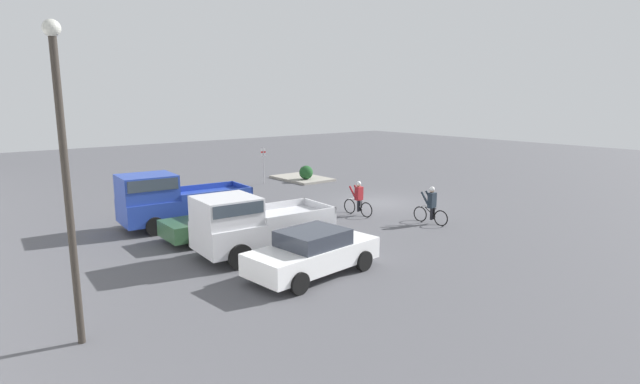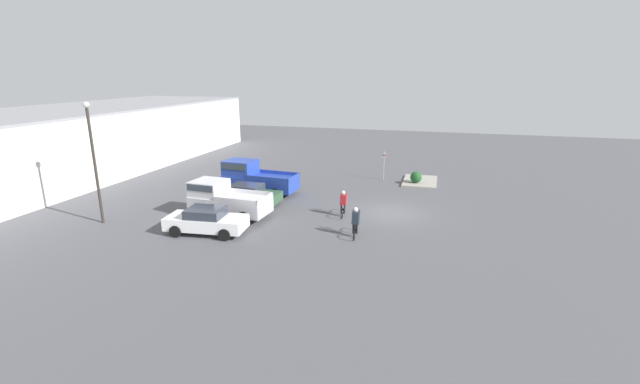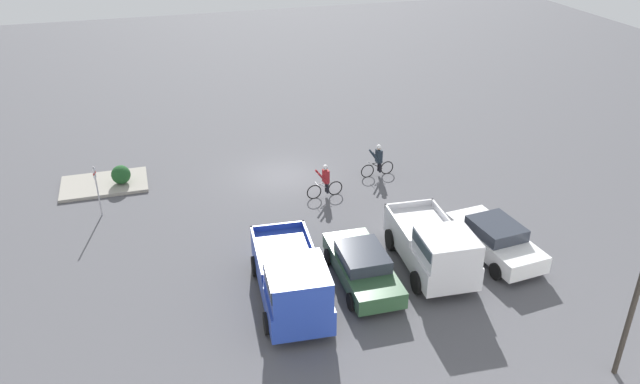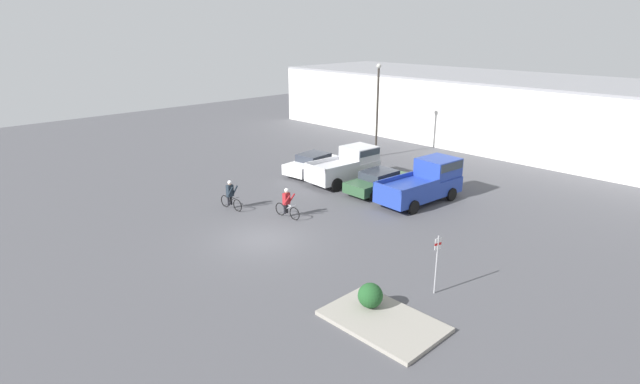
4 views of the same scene
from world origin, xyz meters
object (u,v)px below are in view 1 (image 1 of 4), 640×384
(sedan_1, at_px, (222,220))
(lamppost, at_px, (65,163))
(cyclist_1, at_px, (431,205))
(cyclist_0, at_px, (358,198))
(pickup_truck_1, at_px, (173,199))
(fire_lane_sign, at_px, (263,162))
(sedan_0, at_px, (313,252))
(shrub, at_px, (306,172))
(pickup_truck_0, at_px, (253,224))

(sedan_1, relative_size, lamppost, 0.65)
(cyclist_1, bearing_deg, cyclist_0, 23.98)
(pickup_truck_1, relative_size, cyclist_0, 3.14)
(pickup_truck_1, relative_size, fire_lane_sign, 2.35)
(pickup_truck_1, bearing_deg, lamppost, 145.88)
(sedan_0, distance_m, cyclist_1, 8.20)
(shrub, bearing_deg, cyclist_0, 157.11)
(fire_lane_sign, bearing_deg, lamppost, 136.03)
(fire_lane_sign, bearing_deg, pickup_truck_0, 146.00)
(lamppost, bearing_deg, sedan_0, -88.53)
(cyclist_1, relative_size, lamppost, 0.25)
(pickup_truck_0, bearing_deg, shrub, -44.15)
(sedan_0, height_order, pickup_truck_0, pickup_truck_0)
(pickup_truck_0, relative_size, cyclist_0, 2.79)
(sedan_0, height_order, cyclist_1, cyclist_1)
(pickup_truck_0, height_order, cyclist_0, pickup_truck_0)
(pickup_truck_0, distance_m, sedan_1, 2.82)
(cyclist_1, bearing_deg, sedan_0, 102.60)
(cyclist_0, relative_size, fire_lane_sign, 0.75)
(pickup_truck_1, relative_size, lamppost, 0.79)
(pickup_truck_1, height_order, cyclist_0, pickup_truck_1)
(sedan_0, bearing_deg, cyclist_1, -77.40)
(sedan_0, xyz_separation_m, sedan_1, (5.60, 0.21, -0.05))
(pickup_truck_0, relative_size, cyclist_1, 2.79)
(lamppost, bearing_deg, fire_lane_sign, -43.97)
(fire_lane_sign, bearing_deg, sedan_1, 139.59)
(sedan_0, bearing_deg, lamppost, 91.47)
(sedan_0, xyz_separation_m, fire_lane_sign, (14.93, -7.73, 0.70))
(pickup_truck_0, height_order, sedan_1, pickup_truck_0)
(pickup_truck_0, height_order, fire_lane_sign, fire_lane_sign)
(sedan_1, relative_size, cyclist_1, 2.59)
(sedan_0, height_order, fire_lane_sign, fire_lane_sign)
(cyclist_1, bearing_deg, shrub, -11.20)
(pickup_truck_0, relative_size, fire_lane_sign, 2.08)
(sedan_1, distance_m, cyclist_1, 9.06)
(sedan_0, bearing_deg, fire_lane_sign, -27.38)
(pickup_truck_1, bearing_deg, cyclist_0, -114.70)
(cyclist_1, height_order, lamppost, lamppost)
(pickup_truck_1, xyz_separation_m, shrub, (5.56, -11.42, -0.58))
(pickup_truck_0, relative_size, pickup_truck_1, 0.89)
(fire_lane_sign, height_order, lamppost, lamppost)
(cyclist_1, bearing_deg, fire_lane_sign, 1.20)
(fire_lane_sign, relative_size, shrub, 2.63)
(pickup_truck_0, distance_m, shrub, 15.59)
(fire_lane_sign, relative_size, lamppost, 0.34)
(sedan_1, distance_m, pickup_truck_1, 2.99)
(shrub, bearing_deg, cyclist_1, 168.80)
(cyclist_0, xyz_separation_m, shrub, (9.06, -3.82, -0.21))
(sedan_1, bearing_deg, cyclist_0, -95.46)
(pickup_truck_1, height_order, shrub, pickup_truck_1)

